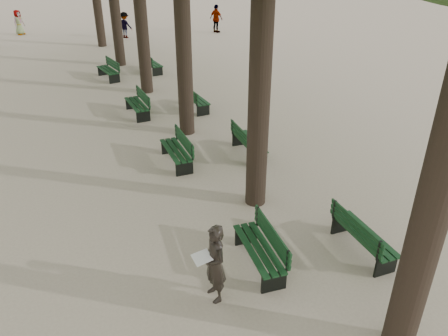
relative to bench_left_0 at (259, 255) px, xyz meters
name	(u,v)px	position (x,y,z in m)	size (l,w,h in m)	color
ground	(261,295)	(-0.37, -0.77, -0.27)	(120.00, 120.00, 0.00)	tan
bench_left_0	(259,255)	(0.00, 0.00, 0.00)	(0.80, 1.86, 0.92)	black
bench_left_1	(176,155)	(0.00, 5.14, 0.00)	(0.66, 1.83, 0.92)	black
bench_left_2	(137,108)	(0.00, 9.62, 0.00)	(0.58, 1.80, 0.92)	black
bench_left_3	(108,73)	(0.00, 14.90, 0.00)	(0.81, 1.86, 0.92)	black
bench_right_0	(363,242)	(2.27, -0.56, 0.00)	(0.70, 1.84, 0.92)	black
bench_right_1	(249,147)	(2.27, 4.73, 0.00)	(0.74, 1.85, 0.92)	black
bench_right_2	(195,103)	(2.27, 9.28, 0.00)	(0.59, 1.81, 0.92)	black
bench_right_3	(152,67)	(2.27, 15.22, 0.00)	(0.68, 1.83, 0.92)	black
man_with_map	(215,264)	(-1.20, -0.44, 0.54)	(0.61, 0.66, 1.63)	black
pedestrian_b	(125,25)	(3.09, 24.05, 0.56)	(1.07, 0.33, 1.66)	#262628
pedestrian_c	(216,19)	(9.37, 23.10, 0.68)	(1.11, 0.38, 1.90)	#262628
pedestrian_d	(19,22)	(-3.32, 28.22, 0.55)	(0.80, 0.33, 1.65)	#262628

